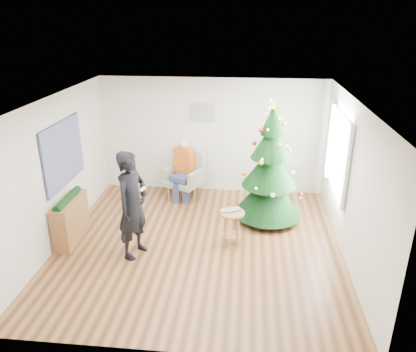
# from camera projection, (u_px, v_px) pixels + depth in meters

# --- Properties ---
(floor) EXTENTS (5.00, 5.00, 0.00)m
(floor) POSITION_uv_depth(u_px,v_px,m) (199.00, 245.00, 7.29)
(floor) COLOR brown
(floor) RESTS_ON ground
(ceiling) EXTENTS (5.00, 5.00, 0.00)m
(ceiling) POSITION_uv_depth(u_px,v_px,m) (198.00, 101.00, 6.32)
(ceiling) COLOR white
(ceiling) RESTS_ON wall_back
(wall_back) EXTENTS (5.00, 0.00, 5.00)m
(wall_back) POSITION_uv_depth(u_px,v_px,m) (212.00, 136.00, 9.11)
(wall_back) COLOR silver
(wall_back) RESTS_ON floor
(wall_front) EXTENTS (5.00, 0.00, 5.00)m
(wall_front) POSITION_uv_depth(u_px,v_px,m) (171.00, 263.00, 4.50)
(wall_front) COLOR silver
(wall_front) RESTS_ON floor
(wall_left) EXTENTS (0.00, 5.00, 5.00)m
(wall_left) POSITION_uv_depth(u_px,v_px,m) (56.00, 172.00, 7.04)
(wall_left) COLOR silver
(wall_left) RESTS_ON floor
(wall_right) EXTENTS (0.00, 5.00, 5.00)m
(wall_right) POSITION_uv_depth(u_px,v_px,m) (351.00, 184.00, 6.57)
(wall_right) COLOR silver
(wall_right) RESTS_ON floor
(window_panel) EXTENTS (0.04, 1.30, 1.40)m
(window_panel) POSITION_uv_depth(u_px,v_px,m) (339.00, 153.00, 7.42)
(window_panel) COLOR white
(window_panel) RESTS_ON wall_right
(curtains) EXTENTS (0.05, 1.75, 1.50)m
(curtains) POSITION_uv_depth(u_px,v_px,m) (337.00, 153.00, 7.42)
(curtains) COLOR white
(curtains) RESTS_ON wall_right
(christmas_tree) EXTENTS (1.33, 1.33, 2.41)m
(christmas_tree) POSITION_uv_depth(u_px,v_px,m) (270.00, 169.00, 7.81)
(christmas_tree) COLOR #3F2816
(christmas_tree) RESTS_ON floor
(stool) EXTENTS (0.44, 0.44, 0.66)m
(stool) POSITION_uv_depth(u_px,v_px,m) (232.00, 228.00, 7.18)
(stool) COLOR brown
(stool) RESTS_ON floor
(laptop) EXTENTS (0.43, 0.37, 0.03)m
(laptop) POSITION_uv_depth(u_px,v_px,m) (232.00, 211.00, 7.05)
(laptop) COLOR silver
(laptop) RESTS_ON stool
(armchair) EXTENTS (0.94, 0.93, 1.01)m
(armchair) POSITION_uv_depth(u_px,v_px,m) (185.00, 181.00, 9.11)
(armchair) COLOR gray
(armchair) RESTS_ON floor
(seated_person) EXTENTS (0.55, 0.69, 1.32)m
(seated_person) POSITION_uv_depth(u_px,v_px,m) (183.00, 169.00, 8.95)
(seated_person) COLOR navy
(seated_person) RESTS_ON armchair
(standing_man) EXTENTS (0.65, 0.79, 1.86)m
(standing_man) POSITION_uv_depth(u_px,v_px,m) (132.00, 205.00, 6.68)
(standing_man) COLOR black
(standing_man) RESTS_ON floor
(game_controller) EXTENTS (0.08, 0.13, 0.04)m
(game_controller) POSITION_uv_depth(u_px,v_px,m) (143.00, 189.00, 6.52)
(game_controller) COLOR white
(game_controller) RESTS_ON standing_man
(console) EXTENTS (0.31, 1.00, 0.80)m
(console) POSITION_uv_depth(u_px,v_px,m) (71.00, 220.00, 7.31)
(console) COLOR brown
(console) RESTS_ON floor
(garland) EXTENTS (0.14, 0.90, 0.14)m
(garland) POSITION_uv_depth(u_px,v_px,m) (68.00, 199.00, 7.15)
(garland) COLOR black
(garland) RESTS_ON console
(tapestry) EXTENTS (0.03, 1.50, 1.15)m
(tapestry) POSITION_uv_depth(u_px,v_px,m) (64.00, 153.00, 7.22)
(tapestry) COLOR black
(tapestry) RESTS_ON wall_left
(framed_picture) EXTENTS (0.52, 0.05, 0.42)m
(framed_picture) POSITION_uv_depth(u_px,v_px,m) (203.00, 112.00, 8.89)
(framed_picture) COLOR tan
(framed_picture) RESTS_ON wall_back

